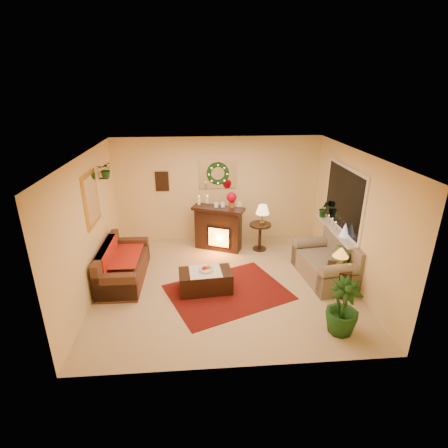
{
  "coord_description": "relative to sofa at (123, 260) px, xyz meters",
  "views": [
    {
      "loc": [
        -0.51,
        -6.06,
        3.73
      ],
      "look_at": [
        0.0,
        0.35,
        1.15
      ],
      "focal_mm": 28.0,
      "sensor_mm": 36.0,
      "label": 1
    }
  ],
  "objects": [
    {
      "name": "lamp_cream",
      "position": [
        3.03,
        1.15,
        0.45
      ],
      "size": [
        0.31,
        0.31,
        0.48
      ],
      "primitive_type": "cone",
      "color": "#F5C485",
      "rests_on": "side_table_round"
    },
    {
      "name": "mini_tree",
      "position": [
        4.44,
        -0.21,
        0.61
      ],
      "size": [
        0.19,
        0.19,
        0.28
      ],
      "primitive_type": "cone",
      "color": "white",
      "rests_on": "window_sill"
    },
    {
      "name": "ceiling",
      "position": [
        2.04,
        -0.34,
        2.17
      ],
      "size": [
        5.0,
        5.0,
        0.0
      ],
      "primitive_type": "plane",
      "color": "white",
      "rests_on": "ground"
    },
    {
      "name": "floor",
      "position": [
        2.04,
        -0.34,
        -0.43
      ],
      "size": [
        5.0,
        5.0,
        0.0
      ],
      "primitive_type": "plane",
      "color": "beige",
      "rests_on": "ground"
    },
    {
      "name": "area_rug",
      "position": [
        2.06,
        -0.67,
        -0.42
      ],
      "size": [
        2.61,
        2.31,
        0.01
      ],
      "primitive_type": "cube",
      "rotation": [
        0.0,
        0.0,
        0.39
      ],
      "color": "#4A0A04",
      "rests_on": "floor"
    },
    {
      "name": "loveseat",
      "position": [
        4.1,
        -0.29,
        -0.01
      ],
      "size": [
        1.04,
        1.59,
        0.87
      ],
      "primitive_type": "cube",
      "rotation": [
        0.0,
        0.0,
        0.12
      ],
      "color": "tan",
      "rests_on": "floor"
    },
    {
      "name": "end_table_square",
      "position": [
        4.15,
        -0.84,
        -0.16
      ],
      "size": [
        0.59,
        0.59,
        0.55
      ],
      "primitive_type": "cube",
      "rotation": [
        0.0,
        0.0,
        -0.42
      ],
      "color": "#482A1E",
      "rests_on": "floor"
    },
    {
      "name": "wall_front",
      "position": [
        2.04,
        -2.59,
        0.87
      ],
      "size": [
        5.0,
        5.0,
        0.0
      ],
      "primitive_type": "plane",
      "color": "#EFD88C",
      "rests_on": "ground"
    },
    {
      "name": "red_throw",
      "position": [
        -0.06,
        0.17,
        0.03
      ],
      "size": [
        0.74,
        1.2,
        0.02
      ],
      "primitive_type": "cube",
      "color": "red",
      "rests_on": "sofa"
    },
    {
      "name": "side_table_round",
      "position": [
        2.99,
        1.15,
        -0.1
      ],
      "size": [
        0.65,
        0.65,
        0.66
      ],
      "primitive_type": "cylinder",
      "rotation": [
        0.0,
        0.0,
        -0.36
      ],
      "color": "#34160C",
      "rests_on": "floor"
    },
    {
      "name": "mantel_candle_a",
      "position": [
        1.56,
        1.23,
        0.83
      ],
      "size": [
        0.07,
        0.07,
        0.2
      ],
      "primitive_type": "cylinder",
      "color": "silver",
      "rests_on": "fireplace"
    },
    {
      "name": "window_sill",
      "position": [
        4.42,
        0.21,
        0.44
      ],
      "size": [
        0.22,
        1.86,
        0.04
      ],
      "primitive_type": "cube",
      "color": "white",
      "rests_on": "wall_right"
    },
    {
      "name": "window_frame",
      "position": [
        4.53,
        0.21,
        1.12
      ],
      "size": [
        0.03,
        1.86,
        1.36
      ],
      "primitive_type": "cube",
      "color": "white",
      "rests_on": "wall_right"
    },
    {
      "name": "hanging_plant",
      "position": [
        -0.3,
        0.71,
        1.54
      ],
      "size": [
        0.33,
        0.28,
        0.36
      ],
      "primitive_type": "imported",
      "color": "#194719",
      "rests_on": "wall_left"
    },
    {
      "name": "fruit_bowl",
      "position": [
        1.66,
        -0.57,
        0.02
      ],
      "size": [
        0.27,
        0.27,
        0.06
      ],
      "primitive_type": "cylinder",
      "color": "beige",
      "rests_on": "coffee_table"
    },
    {
      "name": "sofa",
      "position": [
        0.0,
        0.0,
        0.0
      ],
      "size": [
        0.8,
        1.78,
        0.76
      ],
      "primitive_type": "cube",
      "rotation": [
        0.0,
        0.0,
        -0.01
      ],
      "color": "brown",
      "rests_on": "floor"
    },
    {
      "name": "wall_art",
      "position": [
        0.69,
        1.89,
        1.12
      ],
      "size": [
        0.32,
        0.03,
        0.48
      ],
      "primitive_type": "cube",
      "color": "#381E11",
      "rests_on": "wall_back"
    },
    {
      "name": "lamp_tiffany",
      "position": [
        4.14,
        -0.81,
        0.32
      ],
      "size": [
        0.3,
        0.3,
        0.43
      ],
      "primitive_type": "cone",
      "color": "gold",
      "rests_on": "end_table_square"
    },
    {
      "name": "fireplace",
      "position": [
        2.0,
        1.28,
        0.12
      ],
      "size": [
        1.13,
        0.74,
        0.99
      ],
      "primitive_type": "cube",
      "rotation": [
        0.0,
        0.0,
        -0.4
      ],
      "color": "black",
      "rests_on": "floor"
    },
    {
      "name": "mantel_candle_b",
      "position": [
        1.75,
        1.27,
        0.83
      ],
      "size": [
        0.06,
        0.06,
        0.18
      ],
      "primitive_type": "cylinder",
      "color": "beige",
      "rests_on": "fireplace"
    },
    {
      "name": "wall_left",
      "position": [
        -0.46,
        -0.34,
        0.87
      ],
      "size": [
        4.5,
        4.5,
        0.0
      ],
      "primitive_type": "plane",
      "color": "#EFD88C",
      "rests_on": "ground"
    },
    {
      "name": "mantel_mirror",
      "position": [
        2.04,
        1.89,
        1.27
      ],
      "size": [
        0.92,
        0.02,
        0.72
      ],
      "primitive_type": "cube",
      "color": "white",
      "rests_on": "wall_back"
    },
    {
      "name": "window_glass",
      "position": [
        4.51,
        0.21,
        1.12
      ],
      "size": [
        0.02,
        1.7,
        1.22
      ],
      "primitive_type": "cube",
      "color": "black",
      "rests_on": "wall_right"
    },
    {
      "name": "poinsettia",
      "position": [
        2.32,
        1.28,
        0.87
      ],
      "size": [
        0.23,
        0.23,
        0.23
      ],
      "primitive_type": "sphere",
      "color": "#C20017",
      "rests_on": "fireplace"
    },
    {
      "name": "wreath",
      "position": [
        2.04,
        1.85,
        1.29
      ],
      "size": [
        0.55,
        0.11,
        0.55
      ],
      "primitive_type": "torus",
      "rotation": [
        1.57,
        0.0,
        0.0
      ],
      "color": "#194719",
      "rests_on": "wall_back"
    },
    {
      "name": "sill_plant",
      "position": [
        4.41,
        0.91,
        0.66
      ],
      "size": [
        0.29,
        0.23,
        0.52
      ],
      "primitive_type": "imported",
      "color": "#2F622A",
      "rests_on": "window_sill"
    },
    {
      "name": "coffee_table",
      "position": [
        1.64,
        -0.57,
        -0.22
      ],
      "size": [
        1.04,
        0.63,
        0.42
      ],
      "primitive_type": "cube",
      "rotation": [
        0.0,
        0.0,
        0.08
      ],
      "color": "black",
      "rests_on": "floor"
    },
    {
      "name": "wall_back",
      "position": [
        2.04,
        1.91,
        0.87
      ],
      "size": [
        5.0,
        5.0,
        0.0
      ],
      "primitive_type": "plane",
      "color": "#EFD88C",
      "rests_on": "ground"
    },
    {
      "name": "wall_right",
      "position": [
        4.54,
        -0.34,
        0.87
      ],
      "size": [
        4.5,
        4.5,
        0.0
      ],
      "primitive_type": "plane",
      "color": "#EFD88C",
      "rests_on": "ground"
    },
    {
      "name": "gold_mirror",
      "position": [
        -0.44,
        -0.04,
        1.32
      ],
      "size": [
        0.03,
        0.84,
        1.0
      ],
      "primitive_type": "cube",
      "color": "gold",
      "rests_on": "wall_left"
    },
    {
      "name": "floor_palm",
      "position": [
        3.76,
        -1.96,
        0.02
      ],
      "size": [
        1.62,
        1.62,
        2.82
      ],
      "primitive_type": "imported",
      "rotation": [
        0.0,
        0.0,
        0.02
      ],
      "color": "#2E6225",
      "rests_on": "floor"
    }
  ]
}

